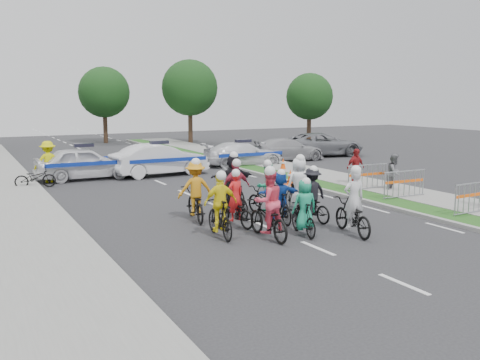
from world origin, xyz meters
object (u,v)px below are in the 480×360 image
rider_6 (235,207)px  rider_11 (233,184)px  police_car_1 (160,160)px  cone_1 (283,165)px  rider_0 (353,212)px  rider_3 (220,212)px  rider_1 (304,213)px  rider_4 (311,199)px  barrier_1 (404,185)px  civilian_sedan (287,150)px  tree_2 (310,97)px  rider_2 (268,212)px  rider_8 (266,195)px  marshal_hiviz (48,162)px  cone_0 (290,177)px  spectator_1 (394,173)px  barrier_2 (367,178)px  rider_10 (195,196)px  rider_7 (298,191)px  civilian_suv (322,144)px  spectator_2 (356,168)px  barrier_0 (474,199)px  tree_1 (190,88)px  parked_bike (35,178)px  tree_4 (104,92)px  police_car_0 (84,163)px  police_car_2 (243,154)px  rider_9 (236,195)px

rider_6 → rider_11: size_ratio=0.91×
police_car_1 → cone_1: police_car_1 is taller
rider_0 → rider_3: size_ratio=1.08×
rider_3 → rider_1: bearing=162.7°
rider_4 → police_car_1: size_ratio=0.37×
rider_4 → barrier_1: rider_4 is taller
civilian_sedan → tree_2: 13.25m
rider_0 → barrier_1: (5.00, 3.06, -0.09)m
rider_3 → rider_11: (2.18, 3.47, 0.10)m
rider_2 → rider_4: 2.56m
rider_6 → rider_8: rider_8 is taller
marshal_hiviz → cone_0: marshal_hiviz is taller
rider_1 → rider_11: 4.35m
rider_11 → tree_2: (17.56, 20.38, 3.01)m
spectator_1 → barrier_2: (-0.87, 0.61, -0.22)m
barrier_2 → tree_2: 23.36m
rider_10 → rider_7: bearing=176.8°
police_car_1 → barrier_2: size_ratio=2.37×
civilian_suv → rider_8: bearing=147.9°
barrier_2 → cone_1: barrier_2 is taller
civilian_suv → tree_2: bearing=-20.3°
barrier_2 → cone_0: size_ratio=2.86×
rider_2 → cone_1: (7.56, 11.14, -0.41)m
barrier_1 → barrier_2: (0.00, 2.05, 0.00)m
rider_3 → spectator_2: (8.87, 4.92, 0.10)m
rider_0 → barrier_0: (5.00, -0.03, -0.09)m
rider_6 → barrier_1: 7.52m
cone_1 → rider_7: bearing=-119.7°
rider_11 → rider_7: bearing=125.7°
rider_3 → civilian_suv: 21.22m
tree_1 → rider_1: bearing=-106.6°
rider_10 → barrier_2: (8.23, 1.44, -0.20)m
rider_4 → tree_1: 28.63m
parked_bike → tree_4: 22.69m
rider_10 → cone_0: size_ratio=2.91×
police_car_0 → tree_1: tree_1 is taller
police_car_2 → spectator_2: (0.99, -8.42, 0.16)m
barrier_1 → cone_1: bearing=88.5°
rider_1 → rider_3: size_ratio=0.88×
rider_6 → civilian_sedan: 16.75m
rider_8 → barrier_1: 5.92m
rider_2 → spectator_1: size_ratio=1.29×
barrier_1 → rider_10: bearing=175.8°
spectator_1 → barrier_0: size_ratio=0.78×
rider_10 → police_car_0: bearing=-72.7°
police_car_2 → civilian_sedan: (3.44, 0.78, 0.02)m
rider_7 → barrier_1: (4.89, 0.18, -0.22)m
police_car_0 → barrier_1: police_car_0 is taller
rider_9 → spectator_1: 7.85m
police_car_1 → tree_1: tree_1 is taller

